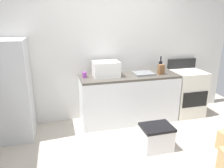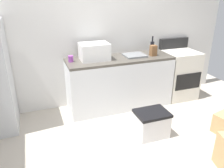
{
  "view_description": "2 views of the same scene",
  "coord_description": "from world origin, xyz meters",
  "px_view_note": "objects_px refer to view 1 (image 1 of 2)",
  "views": [
    {
      "loc": [
        -0.97,
        -2.38,
        1.93
      ],
      "look_at": [
        -0.14,
        0.76,
        0.9
      ],
      "focal_mm": 34.56,
      "sensor_mm": 36.0,
      "label": 1
    },
    {
      "loc": [
        -1.07,
        -2.22,
        1.97
      ],
      "look_at": [
        -0.05,
        0.63,
        0.7
      ],
      "focal_mm": 36.4,
      "sensor_mm": 36.0,
      "label": 2
    }
  ],
  "objects_px": {
    "refrigerator": "(8,91)",
    "storage_bin": "(156,137)",
    "coffee_mug": "(84,75)",
    "wine_bottle": "(160,66)",
    "stove_oven": "(186,92)",
    "knife_block": "(161,69)",
    "microwave": "(106,69)"
  },
  "relations": [
    {
      "from": "wine_bottle",
      "to": "storage_bin",
      "type": "bearing_deg",
      "value": -116.98
    },
    {
      "from": "refrigerator",
      "to": "storage_bin",
      "type": "height_order",
      "value": "refrigerator"
    },
    {
      "from": "wine_bottle",
      "to": "coffee_mug",
      "type": "relative_size",
      "value": 3.0
    },
    {
      "from": "refrigerator",
      "to": "coffee_mug",
      "type": "distance_m",
      "value": 1.25
    },
    {
      "from": "knife_block",
      "to": "coffee_mug",
      "type": "bearing_deg",
      "value": 175.08
    },
    {
      "from": "refrigerator",
      "to": "coffee_mug",
      "type": "bearing_deg",
      "value": 4.52
    },
    {
      "from": "microwave",
      "to": "coffee_mug",
      "type": "bearing_deg",
      "value": 178.55
    },
    {
      "from": "stove_oven",
      "to": "coffee_mug",
      "type": "xyz_separation_m",
      "value": [
        -2.03,
        0.04,
        0.48
      ]
    },
    {
      "from": "knife_block",
      "to": "storage_bin",
      "type": "relative_size",
      "value": 0.39
    },
    {
      "from": "stove_oven",
      "to": "wine_bottle",
      "type": "distance_m",
      "value": 0.79
    },
    {
      "from": "coffee_mug",
      "to": "storage_bin",
      "type": "height_order",
      "value": "coffee_mug"
    },
    {
      "from": "refrigerator",
      "to": "storage_bin",
      "type": "relative_size",
      "value": 3.48
    },
    {
      "from": "refrigerator",
      "to": "storage_bin",
      "type": "bearing_deg",
      "value": -23.95
    },
    {
      "from": "microwave",
      "to": "coffee_mug",
      "type": "height_order",
      "value": "microwave"
    },
    {
      "from": "refrigerator",
      "to": "knife_block",
      "type": "relative_size",
      "value": 8.9
    },
    {
      "from": "stove_oven",
      "to": "knife_block",
      "type": "xyz_separation_m",
      "value": [
        -0.63,
        -0.08,
        0.52
      ]
    },
    {
      "from": "storage_bin",
      "to": "microwave",
      "type": "bearing_deg",
      "value": 116.78
    },
    {
      "from": "stove_oven",
      "to": "knife_block",
      "type": "bearing_deg",
      "value": -172.97
    },
    {
      "from": "coffee_mug",
      "to": "knife_block",
      "type": "distance_m",
      "value": 1.41
    },
    {
      "from": "refrigerator",
      "to": "wine_bottle",
      "type": "bearing_deg",
      "value": 3.23
    },
    {
      "from": "refrigerator",
      "to": "wine_bottle",
      "type": "relative_size",
      "value": 5.34
    },
    {
      "from": "microwave",
      "to": "storage_bin",
      "type": "distance_m",
      "value": 1.44
    },
    {
      "from": "refrigerator",
      "to": "storage_bin",
      "type": "distance_m",
      "value": 2.43
    },
    {
      "from": "coffee_mug",
      "to": "storage_bin",
      "type": "xyz_separation_m",
      "value": [
        0.91,
        -1.05,
        -0.76
      ]
    },
    {
      "from": "microwave",
      "to": "knife_block",
      "type": "relative_size",
      "value": 2.56
    },
    {
      "from": "wine_bottle",
      "to": "stove_oven",
      "type": "bearing_deg",
      "value": -9.88
    },
    {
      "from": "knife_block",
      "to": "wine_bottle",
      "type": "bearing_deg",
      "value": 67.76
    },
    {
      "from": "wine_bottle",
      "to": "knife_block",
      "type": "xyz_separation_m",
      "value": [
        -0.07,
        -0.18,
        -0.02
      ]
    },
    {
      "from": "wine_bottle",
      "to": "coffee_mug",
      "type": "height_order",
      "value": "wine_bottle"
    },
    {
      "from": "coffee_mug",
      "to": "stove_oven",
      "type": "bearing_deg",
      "value": -1.2
    },
    {
      "from": "stove_oven",
      "to": "knife_block",
      "type": "height_order",
      "value": "stove_oven"
    },
    {
      "from": "microwave",
      "to": "coffee_mug",
      "type": "distance_m",
      "value": 0.39
    }
  ]
}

